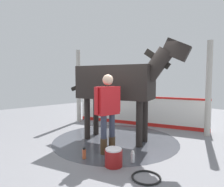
{
  "coord_description": "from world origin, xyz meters",
  "views": [
    {
      "loc": [
        -3.37,
        -3.51,
        1.67
      ],
      "look_at": [
        -0.13,
        -0.0,
        1.3
      ],
      "focal_mm": 31.64,
      "sensor_mm": 36.0,
      "label": 1
    }
  ],
  "objects_px": {
    "bottle_spray": "(84,153)",
    "horse": "(120,83)",
    "wash_bucket": "(114,157)",
    "bottle_shampoo": "(133,157)",
    "hose_coil": "(146,177)",
    "handler": "(108,108)"
  },
  "relations": [
    {
      "from": "horse",
      "to": "hose_coil",
      "type": "xyz_separation_m",
      "value": [
        -1.09,
        -1.74,
        -1.53
      ]
    },
    {
      "from": "horse",
      "to": "handler",
      "type": "distance_m",
      "value": 1.07
    },
    {
      "from": "horse",
      "to": "handler",
      "type": "xyz_separation_m",
      "value": [
        -0.81,
        -0.45,
        -0.53
      ]
    },
    {
      "from": "bottle_spray",
      "to": "hose_coil",
      "type": "xyz_separation_m",
      "value": [
        0.3,
        -1.38,
        -0.09
      ]
    },
    {
      "from": "handler",
      "to": "wash_bucket",
      "type": "bearing_deg",
      "value": 152.68
    },
    {
      "from": "handler",
      "to": "hose_coil",
      "type": "height_order",
      "value": "handler"
    },
    {
      "from": "bottle_spray",
      "to": "hose_coil",
      "type": "distance_m",
      "value": 1.41
    },
    {
      "from": "bottle_spray",
      "to": "hose_coil",
      "type": "bearing_deg",
      "value": -77.87
    },
    {
      "from": "horse",
      "to": "wash_bucket",
      "type": "xyz_separation_m",
      "value": [
        -1.17,
        -1.03,
        -1.38
      ]
    },
    {
      "from": "handler",
      "to": "bottle_shampoo",
      "type": "height_order",
      "value": "handler"
    },
    {
      "from": "horse",
      "to": "handler",
      "type": "relative_size",
      "value": 1.79
    },
    {
      "from": "bottle_spray",
      "to": "hose_coil",
      "type": "relative_size",
      "value": 0.48
    },
    {
      "from": "handler",
      "to": "wash_bucket",
      "type": "relative_size",
      "value": 5.14
    },
    {
      "from": "bottle_spray",
      "to": "horse",
      "type": "bearing_deg",
      "value": 14.62
    },
    {
      "from": "bottle_shampoo",
      "to": "bottle_spray",
      "type": "height_order",
      "value": "bottle_spray"
    },
    {
      "from": "horse",
      "to": "wash_bucket",
      "type": "bearing_deg",
      "value": -70.47
    },
    {
      "from": "bottle_shampoo",
      "to": "bottle_spray",
      "type": "bearing_deg",
      "value": 127.51
    },
    {
      "from": "bottle_spray",
      "to": "bottle_shampoo",
      "type": "bearing_deg",
      "value": -52.49
    },
    {
      "from": "hose_coil",
      "to": "horse",
      "type": "bearing_deg",
      "value": 57.85
    },
    {
      "from": "handler",
      "to": "bottle_spray",
      "type": "distance_m",
      "value": 1.08
    },
    {
      "from": "hose_coil",
      "to": "handler",
      "type": "bearing_deg",
      "value": 77.58
    },
    {
      "from": "wash_bucket",
      "to": "bottle_spray",
      "type": "bearing_deg",
      "value": 107.76
    }
  ]
}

